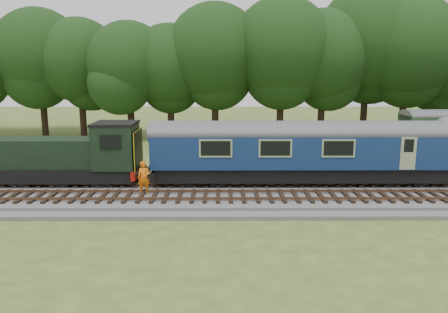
{
  "coord_description": "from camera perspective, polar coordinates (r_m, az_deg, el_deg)",
  "views": [
    {
      "loc": [
        0.23,
        -24.41,
        7.21
      ],
      "look_at": [
        0.32,
        1.4,
        2.0
      ],
      "focal_mm": 35.0,
      "sensor_mm": 36.0,
      "label": 1
    }
  ],
  "objects": [
    {
      "name": "fence",
      "position": [
        29.8,
        -0.65,
        -2.59
      ],
      "size": [
        64.0,
        0.12,
        1.0
      ],
      "primitive_type": null,
      "color": "#6B6054",
      "rests_on": "ground"
    },
    {
      "name": "dmu_railcar",
      "position": [
        26.66,
        10.21,
        1.28
      ],
      "size": [
        18.05,
        2.86,
        3.88
      ],
      "color": "black",
      "rests_on": "ground"
    },
    {
      "name": "track_north",
      "position": [
        26.69,
        -0.7,
        -3.34
      ],
      "size": [
        67.2,
        2.4,
        0.21
      ],
      "color": "black",
      "rests_on": "ballast"
    },
    {
      "name": "tree_line",
      "position": [
        46.97,
        -0.49,
        2.58
      ],
      "size": [
        70.0,
        8.0,
        18.0
      ],
      "primitive_type": null,
      "color": "black",
      "rests_on": "ground"
    },
    {
      "name": "ground",
      "position": [
        25.46,
        -0.72,
        -5.04
      ],
      "size": [
        120.0,
        120.0,
        0.0
      ],
      "primitive_type": "plane",
      "color": "#3E5720",
      "rests_on": "ground"
    },
    {
      "name": "shunter_loco",
      "position": [
        27.87,
        -19.28,
        -0.07
      ],
      "size": [
        8.91,
        2.6,
        3.38
      ],
      "color": "black",
      "rests_on": "ground"
    },
    {
      "name": "worker",
      "position": [
        24.58,
        -10.43,
        -2.75
      ],
      "size": [
        0.75,
        0.57,
        1.85
      ],
      "primitive_type": "imported",
      "rotation": [
        0.0,
        0.0,
        0.2
      ],
      "color": "orange",
      "rests_on": "ballast"
    },
    {
      "name": "ballast",
      "position": [
        25.41,
        -0.72,
        -4.66
      ],
      "size": [
        70.0,
        7.0,
        0.35
      ],
      "primitive_type": "cube",
      "color": "#4C4C4F",
      "rests_on": "ground"
    },
    {
      "name": "track_south",
      "position": [
        23.8,
        -0.76,
        -5.18
      ],
      "size": [
        67.2,
        2.4,
        0.21
      ],
      "color": "black",
      "rests_on": "ballast"
    }
  ]
}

